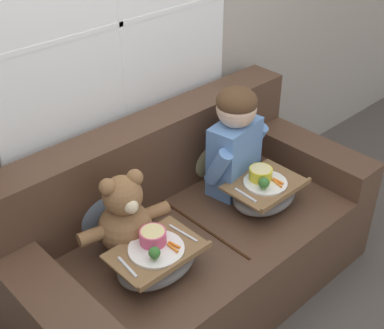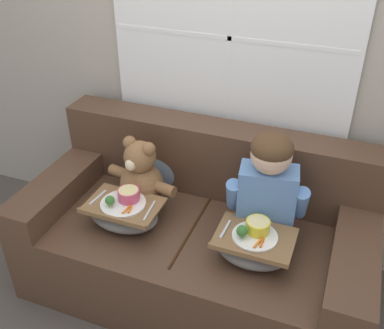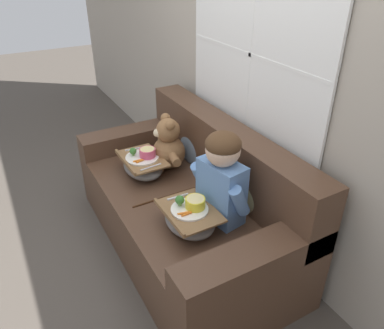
% 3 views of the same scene
% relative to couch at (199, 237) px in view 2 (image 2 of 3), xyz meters
% --- Properties ---
extents(ground_plane, '(14.00, 14.00, 0.00)m').
position_rel_couch_xyz_m(ground_plane, '(0.00, -0.06, -0.33)').
color(ground_plane, '#4C443D').
extents(wall_back_with_window, '(8.00, 0.08, 2.60)m').
position_rel_couch_xyz_m(wall_back_with_window, '(0.00, 0.51, 0.97)').
color(wall_back_with_window, '#A89E8E').
rests_on(wall_back_with_window, ground_plane).
extents(couch, '(1.90, 0.95, 0.91)m').
position_rel_couch_xyz_m(couch, '(0.00, 0.00, 0.00)').
color(couch, '#4C3323').
rests_on(couch, ground_plane).
extents(throw_pillow_behind_child, '(0.34, 0.16, 0.35)m').
position_rel_couch_xyz_m(throw_pillow_behind_child, '(0.37, 0.23, 0.30)').
color(throw_pillow_behind_child, tan).
rests_on(throw_pillow_behind_child, couch).
extents(throw_pillow_behind_teddy, '(0.35, 0.17, 0.36)m').
position_rel_couch_xyz_m(throw_pillow_behind_teddy, '(-0.37, 0.23, 0.30)').
color(throw_pillow_behind_teddy, slate).
rests_on(throw_pillow_behind_teddy, couch).
extents(child_figure, '(0.44, 0.23, 0.60)m').
position_rel_couch_xyz_m(child_figure, '(0.37, 0.03, 0.47)').
color(child_figure, '#5B84BC').
rests_on(child_figure, couch).
extents(teddy_bear, '(0.46, 0.32, 0.42)m').
position_rel_couch_xyz_m(teddy_bear, '(-0.37, 0.02, 0.32)').
color(teddy_bear, brown).
rests_on(teddy_bear, couch).
extents(lap_tray_child, '(0.39, 0.29, 0.22)m').
position_rel_couch_xyz_m(lap_tray_child, '(0.37, -0.19, 0.22)').
color(lap_tray_child, slate).
rests_on(lap_tray_child, child_figure).
extents(lap_tray_teddy, '(0.41, 0.28, 0.21)m').
position_rel_couch_xyz_m(lap_tray_teddy, '(-0.37, -0.19, 0.22)').
color(lap_tray_teddy, slate).
rests_on(lap_tray_teddy, teddy_bear).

